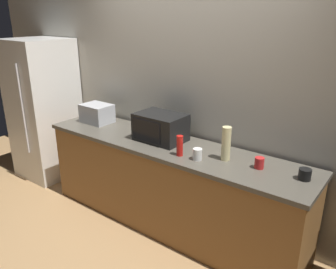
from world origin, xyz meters
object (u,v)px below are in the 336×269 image
microwave (161,127)px  mug_white (197,154)px  toaster_oven (97,113)px  bottle_hot_sauce (180,146)px  bottle_hand_soap (226,144)px  mug_red (259,163)px  mug_black (305,174)px  refrigerator (44,109)px

microwave → mug_white: bearing=-18.4°
toaster_oven → bottle_hot_sauce: toaster_oven is taller
bottle_hand_soap → mug_red: bottle_hand_soap is taller
mug_white → bottle_hand_soap: bearing=37.5°
mug_black → mug_red: mug_red is taller
refrigerator → mug_red: (2.97, 0.03, 0.05)m
bottle_hand_soap → mug_red: 0.32m
toaster_oven → bottle_hot_sauce: bearing=-9.2°
refrigerator → bottle_hand_soap: 2.67m
toaster_oven → mug_black: toaster_oven is taller
refrigerator → mug_red: bearing=0.5°
refrigerator → bottle_hand_soap: refrigerator is taller
microwave → mug_black: (1.40, -0.00, -0.09)m
refrigerator → mug_white: (2.47, -0.14, 0.05)m
toaster_oven → bottle_hot_sauce: (1.32, -0.21, -0.01)m
microwave → mug_black: bearing=-0.0°
bottle_hot_sauce → mug_red: (0.67, 0.18, -0.05)m
microwave → toaster_oven: size_ratio=1.41×
mug_white → refrigerator: bearing=176.9°
mug_red → microwave: bearing=178.9°
toaster_oven → mug_black: size_ratio=3.57×
bottle_hand_soap → mug_white: bottle_hand_soap is taller
refrigerator → mug_black: refrigerator is taller
microwave → mug_red: (1.05, -0.02, -0.09)m
refrigerator → mug_black: 3.32m
toaster_oven → mug_red: (1.99, -0.03, -0.06)m
microwave → mug_black: 1.40m
refrigerator → bottle_hot_sauce: bearing=-3.8°
bottle_hot_sauce → mug_white: 0.18m
microwave → bottle_hot_sauce: 0.43m
refrigerator → mug_black: (3.32, 0.05, 0.04)m
refrigerator → toaster_oven: (0.97, 0.06, 0.10)m
bottle_hot_sauce → mug_black: bearing=11.1°
bottle_hot_sauce → bottle_hand_soap: size_ratio=0.62×
microwave → mug_red: microwave is taller
microwave → mug_white: microwave is taller
bottle_hand_soap → microwave: bearing=177.2°
microwave → refrigerator: bearing=-178.6°
refrigerator → toaster_oven: size_ratio=5.29×
refrigerator → bottle_hand_soap: (2.66, 0.01, 0.15)m
toaster_oven → bottle_hand_soap: bearing=-1.7°
bottle_hot_sauce → microwave: bearing=151.9°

